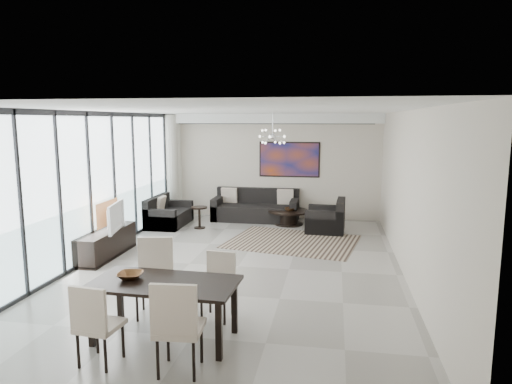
% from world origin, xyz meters
% --- Properties ---
extents(room_shell, '(6.00, 9.00, 2.90)m').
position_xyz_m(room_shell, '(0.46, 0.00, 1.45)').
color(room_shell, '#A8A39B').
rests_on(room_shell, ground).
extents(window_wall, '(0.37, 8.95, 2.90)m').
position_xyz_m(window_wall, '(-2.86, 0.00, 1.47)').
color(window_wall, white).
rests_on(window_wall, floor).
extents(soffit, '(5.98, 0.40, 0.26)m').
position_xyz_m(soffit, '(0.00, 4.30, 2.77)').
color(soffit, white).
rests_on(soffit, room_shell).
extents(painting, '(1.68, 0.04, 0.98)m').
position_xyz_m(painting, '(0.50, 4.47, 1.65)').
color(painting, '#A23F16').
rests_on(painting, room_shell).
extents(chandelier, '(0.66, 0.66, 0.71)m').
position_xyz_m(chandelier, '(0.30, 2.50, 2.35)').
color(chandelier, silver).
rests_on(chandelier, room_shell).
extents(rug, '(3.14, 2.63, 0.01)m').
position_xyz_m(rug, '(0.84, 1.93, 0.01)').
color(rug, black).
rests_on(rug, floor).
extents(coffee_table, '(1.08, 1.08, 0.38)m').
position_xyz_m(coffee_table, '(0.58, 3.66, 0.21)').
color(coffee_table, black).
rests_on(coffee_table, floor).
extents(bowl_coffee, '(0.28, 0.28, 0.08)m').
position_xyz_m(bowl_coffee, '(0.61, 3.59, 0.42)').
color(bowl_coffee, brown).
rests_on(bowl_coffee, coffee_table).
extents(sofa_main, '(2.32, 0.95, 0.85)m').
position_xyz_m(sofa_main, '(-0.37, 4.07, 0.29)').
color(sofa_main, black).
rests_on(sofa_main, floor).
extents(loveseat, '(0.85, 1.51, 0.75)m').
position_xyz_m(loveseat, '(-2.54, 3.05, 0.26)').
color(loveseat, black).
rests_on(loveseat, floor).
extents(armchair, '(0.97, 1.02, 0.81)m').
position_xyz_m(armchair, '(1.59, 3.05, 0.28)').
color(armchair, black).
rests_on(armchair, floor).
extents(side_table, '(0.41, 0.41, 0.56)m').
position_xyz_m(side_table, '(-1.62, 2.84, 0.37)').
color(side_table, black).
rests_on(side_table, floor).
extents(tv_console, '(0.49, 1.75, 0.55)m').
position_xyz_m(tv_console, '(-2.76, 0.16, 0.27)').
color(tv_console, black).
rests_on(tv_console, floor).
extents(television, '(0.32, 0.98, 0.56)m').
position_xyz_m(television, '(-2.60, 0.13, 0.83)').
color(television, gray).
rests_on(television, tv_console).
extents(dining_table, '(1.84, 0.97, 0.75)m').
position_xyz_m(dining_table, '(-0.30, -2.98, 0.67)').
color(dining_table, black).
rests_on(dining_table, floor).
extents(dining_chair_sw, '(0.49, 0.49, 0.96)m').
position_xyz_m(dining_chair_sw, '(-0.82, -3.73, 0.55)').
color(dining_chair_sw, beige).
rests_on(dining_chair_sw, floor).
extents(dining_chair_se, '(0.53, 0.53, 1.07)m').
position_xyz_m(dining_chair_se, '(0.14, -3.76, 0.62)').
color(dining_chair_se, beige).
rests_on(dining_chair_se, floor).
extents(dining_chair_nw, '(0.59, 0.59, 1.08)m').
position_xyz_m(dining_chair_nw, '(-0.73, -2.23, 0.62)').
color(dining_chair_nw, beige).
rests_on(dining_chair_nw, floor).
extents(dining_chair_ne, '(0.46, 0.46, 0.91)m').
position_xyz_m(dining_chair_ne, '(0.20, -2.20, 0.52)').
color(dining_chair_ne, beige).
rests_on(dining_chair_ne, floor).
extents(bowl_dining, '(0.35, 0.35, 0.08)m').
position_xyz_m(bowl_dining, '(-0.76, -2.95, 0.79)').
color(bowl_dining, brown).
rests_on(bowl_dining, dining_table).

